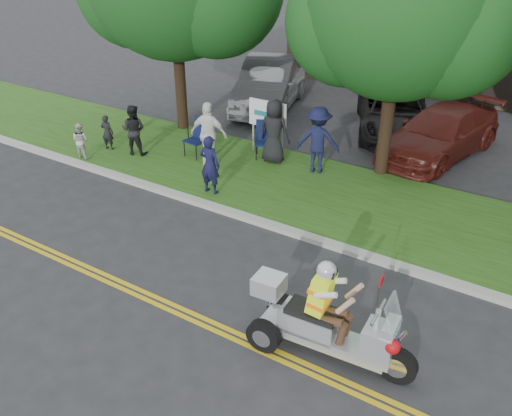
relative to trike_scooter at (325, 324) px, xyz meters
The scene contains 21 objects.
ground 2.35m from the trike_scooter, behind, with size 120.00×120.00×0.00m, color #28282B.
centerline_near 2.41m from the trike_scooter, 167.03° to the right, with size 60.00×0.10×0.01m, color gold.
centerline_far 2.38m from the trike_scooter, behind, with size 60.00×0.10×0.01m, color gold.
curb 3.89m from the trike_scooter, 125.98° to the left, with size 60.00×0.25×0.12m, color #A8A89E.
grass_verge 5.76m from the trike_scooter, 113.23° to the left, with size 60.00×4.00×0.10m, color #224913.
tree_mid 8.39m from the trike_scooter, 103.16° to the left, with size 5.88×4.80×7.05m.
business_sign 8.45m from the trike_scooter, 127.76° to the left, with size 1.25×0.06×1.75m.
trike_scooter is the anchor object (origin of this frame).
lawn_chair_a 8.78m from the trike_scooter, 141.31° to the left, with size 0.68×0.70×1.13m.
lawn_chair_b 8.25m from the trike_scooter, 128.34° to the left, with size 0.78×0.79×1.09m.
spectator_adult_left 6.27m from the trike_scooter, 144.08° to the left, with size 0.57×0.38×1.57m, color #131437.
spectator_adult_mid 9.65m from the trike_scooter, 152.12° to the left, with size 0.74×0.58×1.52m, color black.
spectator_adult_right 7.96m from the trike_scooter, 140.46° to the left, with size 1.10×0.46×1.87m, color white.
spectator_chair_a 7.16m from the trike_scooter, 117.71° to the left, with size 1.21×0.70×1.88m, color #14173A.
spectator_chair_b 7.86m from the trike_scooter, 126.86° to the left, with size 0.91×0.59×1.86m, color black.
child_left 10.43m from the trike_scooter, 155.42° to the left, with size 0.40×0.26×1.09m, color black.
child_right 10.28m from the trike_scooter, 160.33° to the left, with size 0.52×0.40×1.07m, color beige.
parked_car_far_left 13.16m from the trike_scooter, 125.17° to the left, with size 2.04×5.07×1.73m, color silver.
parked_car_left 13.49m from the trike_scooter, 125.13° to the left, with size 1.85×5.30×1.75m, color #2A2A2C.
parked_car_mid 10.95m from the trike_scooter, 103.90° to the left, with size 2.31×5.01×1.39m, color black.
parked_car_right 9.62m from the trike_scooter, 94.88° to the left, with size 1.99×4.90×1.42m, color #501812.
Camera 1 is at (4.98, -6.46, 6.64)m, focal length 38.00 mm.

